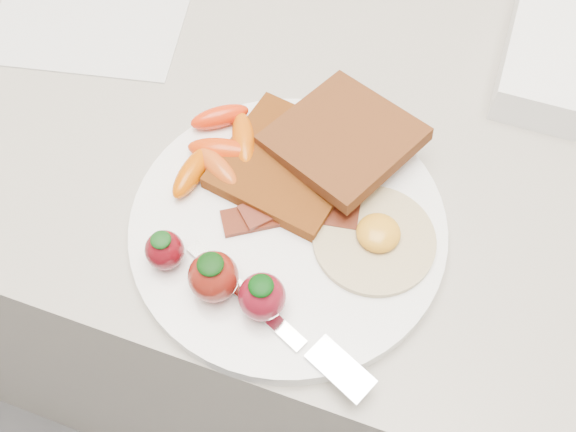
% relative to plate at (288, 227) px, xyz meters
% --- Properties ---
extents(counter, '(2.00, 0.60, 0.90)m').
position_rel_plate_xyz_m(counter, '(-0.02, 0.17, -0.46)').
color(counter, gray).
rests_on(counter, ground).
extents(plate, '(0.27, 0.27, 0.02)m').
position_rel_plate_xyz_m(plate, '(0.00, 0.00, 0.00)').
color(plate, white).
rests_on(plate, counter).
extents(toast_lower, '(0.13, 0.13, 0.01)m').
position_rel_plate_xyz_m(toast_lower, '(-0.02, 0.05, 0.02)').
color(toast_lower, '#392308').
rests_on(toast_lower, plate).
extents(toast_upper, '(0.15, 0.15, 0.03)m').
position_rel_plate_xyz_m(toast_upper, '(0.02, 0.08, 0.03)').
color(toast_upper, '#491C0C').
rests_on(toast_upper, toast_lower).
extents(fried_egg, '(0.12, 0.12, 0.02)m').
position_rel_plate_xyz_m(fried_egg, '(0.07, 0.01, 0.01)').
color(fried_egg, beige).
rests_on(fried_egg, plate).
extents(bacon_strips, '(0.12, 0.10, 0.01)m').
position_rel_plate_xyz_m(bacon_strips, '(-0.00, 0.01, 0.01)').
color(bacon_strips, '#4D170D').
rests_on(bacon_strips, plate).
extents(baby_carrots, '(0.08, 0.12, 0.02)m').
position_rel_plate_xyz_m(baby_carrots, '(-0.08, 0.04, 0.02)').
color(baby_carrots, red).
rests_on(baby_carrots, plate).
extents(strawberries, '(0.12, 0.05, 0.05)m').
position_rel_plate_xyz_m(strawberries, '(-0.03, -0.08, 0.03)').
color(strawberries, '#5B0910').
rests_on(strawberries, plate).
extents(fork, '(0.18, 0.09, 0.00)m').
position_rel_plate_xyz_m(fork, '(0.03, -0.09, 0.01)').
color(fork, silver).
rests_on(fork, plate).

